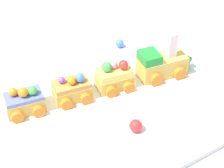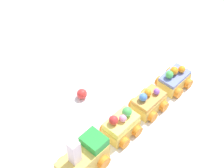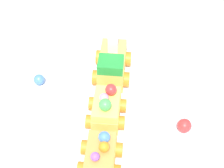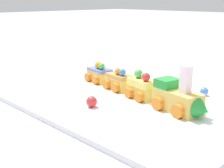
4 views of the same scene
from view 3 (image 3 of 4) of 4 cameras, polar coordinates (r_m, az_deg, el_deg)
ground_plane at (r=0.67m, az=2.42°, el=-7.14°), size 10.00×10.00×0.00m
display_board at (r=0.66m, az=2.44°, el=-6.83°), size 0.62×0.41×0.01m
cake_train_locomotive at (r=0.73m, az=0.10°, el=3.62°), size 0.14×0.08×0.10m
cake_car_lemon at (r=0.65m, az=-0.84°, el=-3.83°), size 0.08×0.08×0.07m
cake_car_caramel at (r=0.60m, az=-1.75°, el=-10.96°), size 0.08×0.08×0.06m
gumball_red at (r=0.66m, az=10.96°, el=-6.24°), size 0.02×0.02×0.02m
gumball_blue at (r=0.73m, az=-11.05°, el=0.66°), size 0.02×0.02×0.02m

